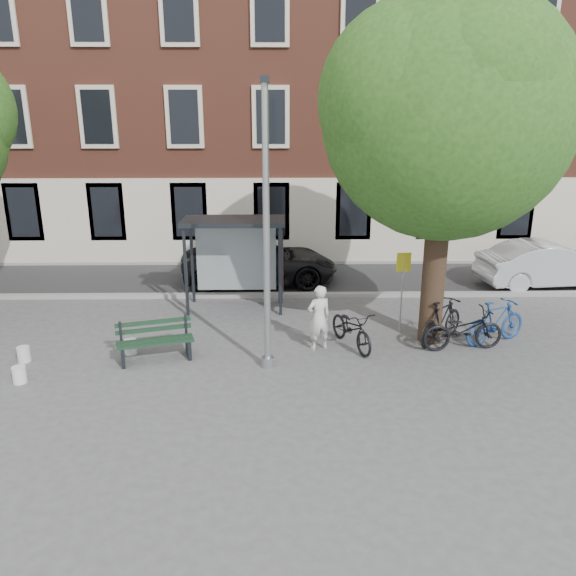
% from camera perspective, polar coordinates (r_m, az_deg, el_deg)
% --- Properties ---
extents(ground, '(90.00, 90.00, 0.00)m').
position_cam_1_polar(ground, '(12.68, -2.05, -8.02)').
color(ground, '#4C4C4F').
rests_on(ground, ground).
extents(road, '(40.00, 4.00, 0.01)m').
position_cam_1_polar(road, '(19.24, -1.69, 0.96)').
color(road, '#28282B').
rests_on(road, ground).
extents(curb_near, '(40.00, 0.25, 0.12)m').
position_cam_1_polar(curb_near, '(17.31, -1.77, -0.74)').
color(curb_near, gray).
rests_on(curb_near, ground).
extents(curb_far, '(40.00, 0.25, 0.12)m').
position_cam_1_polar(curb_far, '(21.15, -1.63, 2.63)').
color(curb_far, gray).
rests_on(curb_far, ground).
extents(building_row, '(30.00, 8.00, 14.00)m').
position_cam_1_polar(building_row, '(24.51, -1.68, 21.01)').
color(building_row, brown).
rests_on(building_row, ground).
extents(lamppost, '(0.28, 0.35, 6.11)m').
position_cam_1_polar(lamppost, '(11.76, -2.19, 4.33)').
color(lamppost, '#9EA0A3').
rests_on(lamppost, ground).
extents(tree_right, '(5.76, 5.60, 8.20)m').
position_cam_1_polar(tree_right, '(13.38, 16.10, 17.50)').
color(tree_right, black).
rests_on(tree_right, ground).
extents(bus_shelter, '(2.85, 1.45, 2.62)m').
position_cam_1_polar(bus_shelter, '(15.98, -4.06, 4.60)').
color(bus_shelter, '#1E2328').
rests_on(bus_shelter, ground).
extents(painter, '(0.68, 0.56, 1.59)m').
position_cam_1_polar(painter, '(13.32, 3.16, -3.03)').
color(painter, silver).
rests_on(painter, ground).
extents(bench, '(1.80, 1.01, 0.88)m').
position_cam_1_polar(bench, '(13.24, -13.33, -5.44)').
color(bench, '#1E2328').
rests_on(bench, ground).
extents(bike_a, '(2.03, 0.91, 1.03)m').
position_cam_1_polar(bike_a, '(13.99, 17.36, -4.05)').
color(bike_a, black).
rests_on(bike_a, ground).
extents(bike_b, '(1.88, 1.25, 1.10)m').
position_cam_1_polar(bike_b, '(14.65, 20.35, -3.24)').
color(bike_b, navy).
rests_on(bike_b, ground).
extents(bike_c, '(1.30, 1.96, 0.97)m').
position_cam_1_polar(bike_c, '(13.60, 6.48, -4.08)').
color(bike_c, black).
rests_on(bike_c, ground).
extents(bike_d, '(1.68, 1.66, 1.11)m').
position_cam_1_polar(bike_d, '(14.29, 15.32, -3.25)').
color(bike_d, black).
rests_on(bike_d, ground).
extents(car_dark, '(5.27, 2.73, 1.42)m').
position_cam_1_polar(car_dark, '(18.65, -2.88, 2.66)').
color(car_dark, black).
rests_on(car_dark, ground).
extents(car_silver, '(4.62, 2.05, 1.48)m').
position_cam_1_polar(car_silver, '(20.09, 24.93, 2.19)').
color(car_silver, '#B6B9BF').
rests_on(car_silver, ground).
extents(bucket_a, '(0.37, 0.37, 0.36)m').
position_cam_1_polar(bucket_a, '(13.18, -25.62, -7.95)').
color(bucket_a, silver).
rests_on(bucket_a, ground).
extents(bucket_b, '(0.35, 0.35, 0.36)m').
position_cam_1_polar(bucket_b, '(13.78, -15.69, -5.74)').
color(bucket_b, white).
rests_on(bucket_b, ground).
extents(bucket_c, '(0.36, 0.36, 0.36)m').
position_cam_1_polar(bucket_c, '(14.20, -25.26, -6.11)').
color(bucket_c, silver).
rests_on(bucket_c, ground).
extents(notice_sign, '(0.36, 0.07, 2.11)m').
position_cam_1_polar(notice_sign, '(14.41, 11.60, 1.43)').
color(notice_sign, '#9EA0A3').
rests_on(notice_sign, ground).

